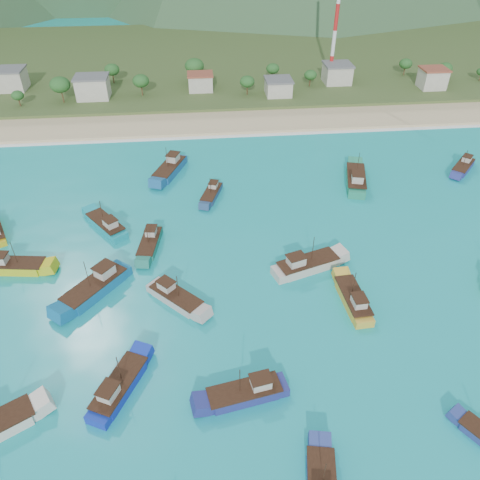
{
  "coord_description": "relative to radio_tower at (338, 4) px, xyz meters",
  "views": [
    {
      "loc": [
        -3.88,
        -50.18,
        55.1
      ],
      "look_at": [
        2.78,
        18.0,
        3.0
      ],
      "focal_mm": 35.0,
      "sensor_mm": 36.0,
      "label": 1
    }
  ],
  "objects": [
    {
      "name": "ground",
      "position": [
        -42.62,
        -108.0,
        -25.44
      ],
      "size": [
        600.0,
        600.0,
        0.0
      ],
      "primitive_type": "plane",
      "color": "#0D928D",
      "rests_on": "ground"
    },
    {
      "name": "beach",
      "position": [
        -42.62,
        -29.0,
        -25.44
      ],
      "size": [
        400.0,
        18.0,
        1.2
      ],
      "primitive_type": "cube",
      "color": "beige",
      "rests_on": "ground"
    },
    {
      "name": "land",
      "position": [
        -42.62,
        32.0,
        -25.44
      ],
      "size": [
        400.0,
        110.0,
        2.4
      ],
      "primitive_type": "cube",
      "color": "#385123",
      "rests_on": "ground"
    },
    {
      "name": "surf_line",
      "position": [
        -42.62,
        -38.5,
        -25.44
      ],
      "size": [
        400.0,
        2.5,
        0.08
      ],
      "primitive_type": "cube",
      "color": "white",
      "rests_on": "ground"
    },
    {
      "name": "village",
      "position": [
        -37.1,
        -5.59,
        -20.94
      ],
      "size": [
        218.15,
        26.11,
        6.81
      ],
      "color": "beige",
      "rests_on": "ground"
    },
    {
      "name": "vegetation",
      "position": [
        -53.07,
        -5.58,
        -20.3
      ],
      "size": [
        275.92,
        25.81,
        9.06
      ],
      "color": "#235623",
      "rests_on": "ground"
    },
    {
      "name": "radio_tower",
      "position": [
        0.0,
        0.0,
        0.0
      ],
      "size": [
        1.2,
        1.2,
        47.67
      ],
      "color": "red",
      "rests_on": "ground"
    },
    {
      "name": "boat_2",
      "position": [
        -10.83,
        -67.32,
        -24.4
      ],
      "size": [
        7.14,
        13.89,
        7.87
      ],
      "rotation": [
        0.0,
        0.0,
        6.03
      ],
      "color": "#1B815F",
      "rests_on": "ground"
    },
    {
      "name": "boat_3",
      "position": [
        17.06,
        -63.24,
        -24.75
      ],
      "size": [
        8.96,
        9.38,
        5.92
      ],
      "rotation": [
        0.0,
        0.0,
        2.4
      ],
      "color": "navy",
      "rests_on": "ground"
    },
    {
      "name": "boat_4",
      "position": [
        -80.48,
        -91.05,
        -24.58
      ],
      "size": [
        11.92,
        4.89,
        6.84
      ],
      "rotation": [
        0.0,
        0.0,
        4.58
      ],
      "color": "gold",
      "rests_on": "ground"
    },
    {
      "name": "boat_7",
      "position": [
        -22.62,
        -105.16,
        -24.66
      ],
      "size": [
        3.87,
        11.04,
        6.42
      ],
      "rotation": [
        0.0,
        0.0,
        0.06
      ],
      "color": "gold",
      "rests_on": "ground"
    },
    {
      "name": "boat_8",
      "position": [
        -44.18,
        -69.56,
        -24.84
      ],
      "size": [
        5.58,
        9.56,
        5.43
      ],
      "rotation": [
        0.0,
        0.0,
        2.81
      ],
      "color": "navy",
      "rests_on": "ground"
    },
    {
      "name": "boat_9",
      "position": [
        -42.06,
        -121.06,
        -24.63
      ],
      "size": [
        11.55,
        5.32,
        6.58
      ],
      "rotation": [
        0.0,
        0.0,
        1.76
      ],
      "color": "navy",
      "rests_on": "ground"
    },
    {
      "name": "boat_13",
      "position": [
        -56.74,
        -86.52,
        -24.73
      ],
      "size": [
        4.57,
        10.56,
        6.04
      ],
      "rotation": [
        0.0,
        0.0,
        2.99
      ],
      "color": "#207765",
      "rests_on": "ground"
    },
    {
      "name": "boat_14",
      "position": [
        -28.47,
        -95.92,
        -24.49
      ],
      "size": [
        12.94,
        7.4,
        7.34
      ],
      "rotation": [
        0.0,
        0.0,
        5.03
      ],
      "color": "#BDB6AB",
      "rests_on": "ground"
    },
    {
      "name": "boat_15",
      "position": [
        -53.55,
        -57.95,
        -24.45
      ],
      "size": [
        8.39,
        13.29,
        7.57
      ],
      "rotation": [
        0.0,
        0.0,
        2.75
      ],
      "color": "#1A558E",
      "rests_on": "ground"
    },
    {
      "name": "boat_19",
      "position": [
        -59.12,
        -118.46,
        -24.63
      ],
      "size": [
        7.83,
        11.5,
        6.6
      ],
      "rotation": [
        0.0,
        0.0,
        5.83
      ],
      "color": "#132CAB",
      "rests_on": "ground"
    },
    {
      "name": "boat_23",
      "position": [
        -51.7,
        -101.74,
        -24.67
      ],
      "size": [
        9.93,
        9.86,
        6.38
      ],
      "rotation": [
        0.0,
        0.0,
        3.93
      ],
      "color": "#B4A9A4",
      "rests_on": "ground"
    },
    {
      "name": "boat_26",
      "position": [
        -65.72,
        -79.77,
        -24.62
      ],
      "size": [
        9.42,
        10.99,
        6.65
      ],
      "rotation": [
        0.0,
        0.0,
        0.65
      ],
      "color": "teal",
      "rests_on": "ground"
    },
    {
      "name": "boat_28",
      "position": [
        -65.08,
        -98.22,
        -24.41
      ],
      "size": [
        11.31,
        12.71,
        7.79
      ],
      "rotation": [
        0.0,
        0.0,
        2.46
      ],
      "color": "#0E5F93",
      "rests_on": "ground"
    }
  ]
}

